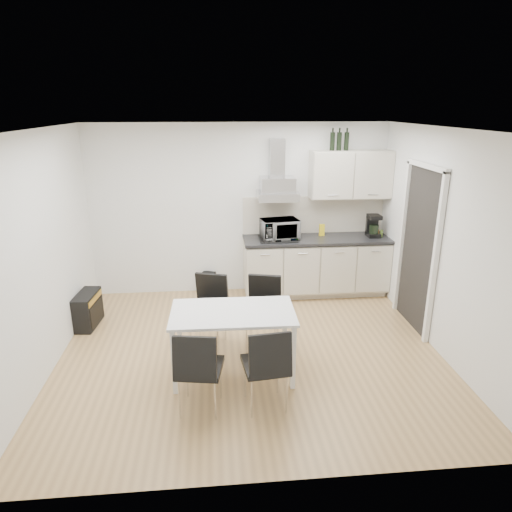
% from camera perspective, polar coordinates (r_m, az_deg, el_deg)
% --- Properties ---
extents(ground, '(4.50, 4.50, 0.00)m').
position_cam_1_polar(ground, '(5.62, -0.67, -11.92)').
color(ground, tan).
rests_on(ground, ground).
extents(wall_back, '(4.50, 0.10, 2.60)m').
position_cam_1_polar(wall_back, '(7.02, -2.07, 5.73)').
color(wall_back, silver).
rests_on(wall_back, ground).
extents(wall_front, '(4.50, 0.10, 2.60)m').
position_cam_1_polar(wall_front, '(3.25, 2.21, -9.84)').
color(wall_front, silver).
rests_on(wall_front, ground).
extents(wall_left, '(0.10, 4.00, 2.60)m').
position_cam_1_polar(wall_left, '(5.40, -25.25, 0.07)').
color(wall_left, silver).
rests_on(wall_left, ground).
extents(wall_right, '(0.10, 4.00, 2.60)m').
position_cam_1_polar(wall_right, '(5.72, 22.37, 1.40)').
color(wall_right, silver).
rests_on(wall_right, ground).
extents(ceiling, '(4.50, 4.50, 0.00)m').
position_cam_1_polar(ceiling, '(4.86, -0.79, 15.61)').
color(ceiling, white).
rests_on(ceiling, wall_back).
extents(doorway, '(0.08, 1.04, 2.10)m').
position_cam_1_polar(doorway, '(6.24, 19.51, 0.68)').
color(doorway, white).
rests_on(doorway, ground).
extents(kitchenette, '(2.22, 0.64, 2.52)m').
position_cam_1_polar(kitchenette, '(7.05, 7.79, 1.69)').
color(kitchenette, beige).
rests_on(kitchenette, ground).
extents(dining_table, '(1.33, 0.78, 0.75)m').
position_cam_1_polar(dining_table, '(4.92, -2.91, -7.86)').
color(dining_table, white).
rests_on(dining_table, ground).
extents(chair_far_left, '(0.57, 0.61, 0.88)m').
position_cam_1_polar(chair_far_left, '(5.60, -6.06, -7.07)').
color(chair_far_left, black).
rests_on(chair_far_left, ground).
extents(chair_far_right, '(0.55, 0.59, 0.88)m').
position_cam_1_polar(chair_far_right, '(5.53, 0.84, -7.28)').
color(chair_far_right, black).
rests_on(chair_far_right, ground).
extents(chair_near_left, '(0.52, 0.57, 0.88)m').
position_cam_1_polar(chair_near_left, '(4.51, -7.05, -13.83)').
color(chair_near_left, black).
rests_on(chair_near_left, ground).
extents(chair_near_right, '(0.49, 0.55, 0.88)m').
position_cam_1_polar(chair_near_right, '(4.52, 1.17, -13.59)').
color(chair_near_right, black).
rests_on(chair_near_right, ground).
extents(guitar_amp, '(0.29, 0.57, 0.46)m').
position_cam_1_polar(guitar_amp, '(6.54, -20.30, -6.30)').
color(guitar_amp, black).
rests_on(guitar_amp, ground).
extents(floor_speaker, '(0.25, 0.24, 0.33)m').
position_cam_1_polar(floor_speaker, '(7.25, -5.99, -3.34)').
color(floor_speaker, black).
rests_on(floor_speaker, ground).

